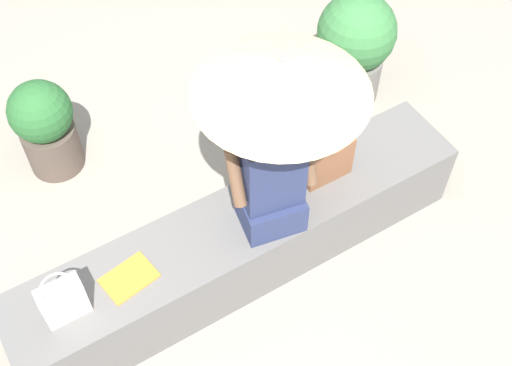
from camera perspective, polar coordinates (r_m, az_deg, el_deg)
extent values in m
plane|color=#9E9384|center=(4.24, -1.13, -7.01)|extent=(14.00, 14.00, 0.00)
cube|color=slate|center=(4.03, -1.19, -5.21)|extent=(2.84, 0.51, 0.50)
cube|color=navy|center=(3.73, 1.28, -2.24)|extent=(0.39, 0.34, 0.22)
cube|color=navy|center=(3.45, 1.38, 1.12)|extent=(0.35, 0.26, 0.48)
sphere|color=brown|center=(3.19, 1.50, 4.93)|extent=(0.20, 0.20, 0.20)
cylinder|color=brown|center=(3.48, 4.46, 2.26)|extent=(0.11, 0.21, 0.32)
cylinder|color=brown|center=(3.39, -1.76, 0.44)|extent=(0.11, 0.21, 0.32)
cylinder|color=#B7B7BC|center=(3.42, 1.95, 3.33)|extent=(0.02, 0.02, 1.14)
cone|color=#DBBC7F|center=(3.08, 2.20, 9.09)|extent=(0.87, 0.87, 0.20)
sphere|color=#B7B7BC|center=(3.00, 2.26, 10.67)|extent=(0.03, 0.03, 0.03)
cube|color=silver|center=(3.55, -16.22, -9.71)|extent=(0.23, 0.11, 0.25)
torus|color=silver|center=(3.43, -16.74, -8.61)|extent=(0.17, 0.17, 0.01)
cube|color=brown|center=(3.93, 5.97, 2.17)|extent=(0.30, 0.16, 0.29)
torus|color=brown|center=(3.81, 6.17, 3.73)|extent=(0.22, 0.22, 0.01)
cube|color=gold|center=(3.68, -10.85, -8.01)|extent=(0.31, 0.25, 0.01)
cylinder|color=gray|center=(5.12, 8.10, 9.17)|extent=(0.44, 0.44, 0.37)
sphere|color=#3D7F42|center=(4.85, 8.66, 12.69)|extent=(0.57, 0.57, 0.57)
cylinder|color=brown|center=(4.79, -17.04, 3.03)|extent=(0.37, 0.37, 0.35)
sphere|color=#2D6B33|center=(4.55, -18.06, 5.84)|extent=(0.42, 0.42, 0.42)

